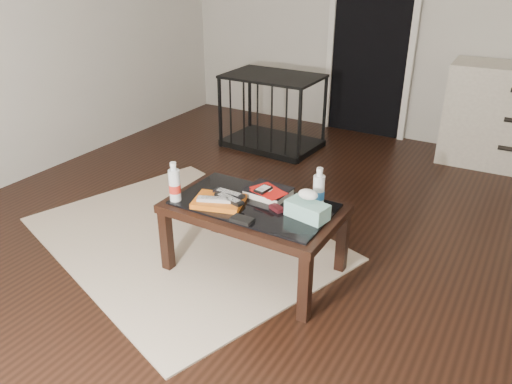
% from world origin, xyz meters
% --- Properties ---
extents(ground, '(5.00, 5.00, 0.00)m').
position_xyz_m(ground, '(0.00, 0.00, 0.00)').
color(ground, black).
rests_on(ground, ground).
extents(doorway, '(0.90, 0.08, 2.07)m').
position_xyz_m(doorway, '(-0.40, 2.47, 1.02)').
color(doorway, black).
rests_on(doorway, ground).
extents(coffee_table, '(1.00, 0.60, 0.46)m').
position_xyz_m(coffee_table, '(-0.09, -0.36, 0.40)').
color(coffee_table, black).
rests_on(coffee_table, ground).
extents(rug, '(2.37, 2.06, 0.01)m').
position_xyz_m(rug, '(-0.70, -0.29, 0.01)').
color(rug, '#B9A58F').
rests_on(rug, ground).
extents(pet_crate, '(0.93, 0.65, 0.71)m').
position_xyz_m(pet_crate, '(-1.04, 1.60, 0.23)').
color(pet_crate, black).
rests_on(pet_crate, ground).
extents(magazines, '(0.33, 0.28, 0.03)m').
position_xyz_m(magazines, '(-0.26, -0.47, 0.48)').
color(magazines, '#CA5D13').
rests_on(magazines, coffee_table).
extents(remote_silver, '(0.20, 0.12, 0.02)m').
position_xyz_m(remote_silver, '(-0.27, -0.50, 0.50)').
color(remote_silver, '#B0B0B5').
rests_on(remote_silver, magazines).
extents(remote_black_front, '(0.21, 0.10, 0.02)m').
position_xyz_m(remote_black_front, '(-0.20, -0.45, 0.50)').
color(remote_black_front, black).
rests_on(remote_black_front, magazines).
extents(remote_black_back, '(0.20, 0.06, 0.02)m').
position_xyz_m(remote_black_back, '(-0.24, -0.39, 0.50)').
color(remote_black_back, black).
rests_on(remote_black_back, magazines).
extents(textbook, '(0.26, 0.21, 0.05)m').
position_xyz_m(textbook, '(-0.07, -0.23, 0.48)').
color(textbook, black).
rests_on(textbook, coffee_table).
extents(dvd_mailers, '(0.23, 0.20, 0.01)m').
position_xyz_m(dvd_mailers, '(-0.06, -0.25, 0.51)').
color(dvd_mailers, red).
rests_on(dvd_mailers, textbook).
extents(ipod, '(0.08, 0.11, 0.02)m').
position_xyz_m(ipod, '(-0.08, -0.28, 0.52)').
color(ipod, black).
rests_on(ipod, dvd_mailers).
extents(flip_phone, '(0.10, 0.08, 0.02)m').
position_xyz_m(flip_phone, '(0.06, -0.36, 0.47)').
color(flip_phone, black).
rests_on(flip_phone, coffee_table).
extents(wallet, '(0.12, 0.07, 0.02)m').
position_xyz_m(wallet, '(-0.04, -0.57, 0.47)').
color(wallet, black).
rests_on(wallet, coffee_table).
extents(water_bottle_left, '(0.07, 0.07, 0.24)m').
position_xyz_m(water_bottle_left, '(-0.51, -0.55, 0.58)').
color(water_bottle_left, white).
rests_on(water_bottle_left, coffee_table).
extents(water_bottle_right, '(0.07, 0.07, 0.24)m').
position_xyz_m(water_bottle_right, '(0.24, -0.21, 0.58)').
color(water_bottle_right, white).
rests_on(water_bottle_right, coffee_table).
extents(tissue_box, '(0.25, 0.16, 0.09)m').
position_xyz_m(tissue_box, '(0.24, -0.36, 0.51)').
color(tissue_box, teal).
rests_on(tissue_box, coffee_table).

